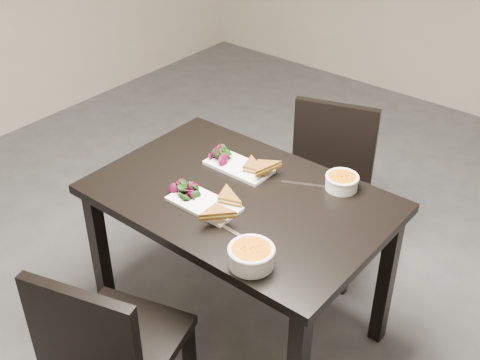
% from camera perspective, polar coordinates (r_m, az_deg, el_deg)
% --- Properties ---
extents(ground, '(5.00, 5.00, 0.00)m').
position_cam_1_polar(ground, '(3.16, 3.73, -9.73)').
color(ground, '#47474C').
rests_on(ground, ground).
extents(table, '(1.20, 0.80, 0.75)m').
position_cam_1_polar(table, '(2.53, 0.00, -3.20)').
color(table, black).
rests_on(table, ground).
extents(chair_near, '(0.52, 0.52, 0.85)m').
position_cam_1_polar(chair_near, '(2.27, -12.31, -15.10)').
color(chair_near, black).
rests_on(chair_near, ground).
extents(chair_far, '(0.53, 0.53, 0.85)m').
position_cam_1_polar(chair_far, '(3.09, 8.13, 0.13)').
color(chair_far, black).
rests_on(chair_far, ground).
extents(plate_near, '(0.29, 0.15, 0.01)m').
position_cam_1_polar(plate_near, '(2.41, -3.41, -2.27)').
color(plate_near, white).
rests_on(plate_near, table).
extents(sandwich_near, '(0.18, 0.15, 0.05)m').
position_cam_1_polar(sandwich_near, '(2.36, -2.02, -2.07)').
color(sandwich_near, '#9C6420').
rests_on(sandwich_near, plate_near).
extents(salad_near, '(0.09, 0.08, 0.04)m').
position_cam_1_polar(salad_near, '(2.45, -5.18, -0.88)').
color(salad_near, black).
rests_on(salad_near, plate_near).
extents(soup_bowl_near, '(0.17, 0.17, 0.07)m').
position_cam_1_polar(soup_bowl_near, '(2.10, 1.07, -7.08)').
color(soup_bowl_near, white).
rests_on(soup_bowl_near, table).
extents(cutlery_near, '(0.18, 0.03, 0.00)m').
position_cam_1_polar(cutlery_near, '(2.28, -0.98, -4.72)').
color(cutlery_near, silver).
rests_on(cutlery_near, table).
extents(plate_far, '(0.29, 0.15, 0.01)m').
position_cam_1_polar(plate_far, '(2.64, -0.13, 1.25)').
color(plate_far, white).
rests_on(plate_far, table).
extents(sandwich_far, '(0.17, 0.15, 0.05)m').
position_cam_1_polar(sandwich_far, '(2.57, 0.78, 1.22)').
color(sandwich_far, '#9C6420').
rests_on(sandwich_far, plate_far).
extents(salad_far, '(0.09, 0.08, 0.04)m').
position_cam_1_polar(salad_far, '(2.68, -1.79, 2.46)').
color(salad_far, black).
rests_on(salad_far, plate_far).
extents(soup_bowl_far, '(0.14, 0.14, 0.06)m').
position_cam_1_polar(soup_bowl_far, '(2.52, 9.56, -0.11)').
color(soup_bowl_far, white).
rests_on(soup_bowl_far, table).
extents(cutlery_far, '(0.17, 0.09, 0.00)m').
position_cam_1_polar(cutlery_far, '(2.54, 5.91, -0.38)').
color(cutlery_far, silver).
rests_on(cutlery_far, table).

